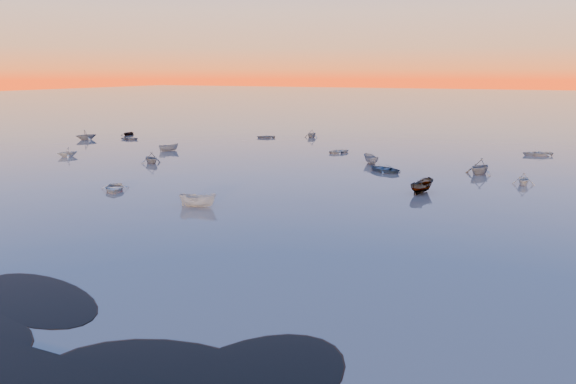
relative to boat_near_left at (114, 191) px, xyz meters
The scene contains 5 objects.
ground 76.81m from the boat_near_left, 73.76° to the left, with size 600.00×600.00×0.00m, color #6D615B.
mud_lobes 34.71m from the boat_near_left, 51.75° to the right, with size 140.00×6.00×0.07m, color black, non-canonical shape.
moored_fleet 34.31m from the boat_near_left, 51.22° to the left, with size 124.00×58.00×1.20m, color silver, non-canonical shape.
boat_near_left is the anchor object (origin of this frame).
boat_near_center 12.56m from the boat_near_left, 10.34° to the right, with size 3.77×1.59×1.30m, color silver.
Camera 1 is at (20.87, -19.95, 12.81)m, focal length 35.00 mm.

